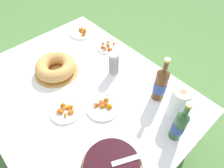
{
  "coord_description": "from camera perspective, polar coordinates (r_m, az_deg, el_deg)",
  "views": [
    {
      "loc": [
        0.8,
        -0.43,
        1.76
      ],
      "look_at": [
        0.15,
        0.17,
        0.73
      ],
      "focal_mm": 32.0,
      "sensor_mm": 36.0,
      "label": 1
    }
  ],
  "objects": [
    {
      "name": "serving_knife",
      "position": [
        1.08,
        -1.69,
        -22.37
      ],
      "size": [
        0.19,
        0.35,
        0.01
      ],
      "rotation": [
        0.0,
        0.0,
        1.12
      ],
      "color": "silver",
      "rests_on": "berry_tart"
    },
    {
      "name": "snack_plate_near",
      "position": [
        1.73,
        -1.15,
        10.68
      ],
      "size": [
        0.2,
        0.2,
        0.05
      ],
      "color": "white",
      "rests_on": "tablecloth"
    },
    {
      "name": "cup_stack",
      "position": [
        1.45,
        0.54,
        5.84
      ],
      "size": [
        0.07,
        0.07,
        0.19
      ],
      "color": "white",
      "rests_on": "tablecloth"
    },
    {
      "name": "snack_plate_far",
      "position": [
        1.91,
        -8.55,
        14.46
      ],
      "size": [
        0.23,
        0.23,
        0.06
      ],
      "color": "white",
      "rests_on": "tablecloth"
    },
    {
      "name": "bundt_cake",
      "position": [
        1.54,
        -15.82,
        4.66
      ],
      "size": [
        0.33,
        0.33,
        0.1
      ],
      "color": "tan",
      "rests_on": "tablecloth"
    },
    {
      "name": "garden_table",
      "position": [
        1.46,
        -8.79,
        -3.24
      ],
      "size": [
        1.52,
        1.18,
        0.67
      ],
      "color": "brown",
      "rests_on": "ground_plane"
    },
    {
      "name": "cider_bottle_green",
      "position": [
        1.16,
        18.67,
        -11.06
      ],
      "size": [
        0.07,
        0.07,
        0.32
      ],
      "color": "#2D562D",
      "rests_on": "tablecloth"
    },
    {
      "name": "cider_bottle_amber",
      "position": [
        1.3,
        13.72,
        -0.04
      ],
      "size": [
        0.08,
        0.08,
        0.34
      ],
      "color": "brown",
      "rests_on": "tablecloth"
    },
    {
      "name": "paper_towel_roll",
      "position": [
        1.26,
        18.48,
        -5.2
      ],
      "size": [
        0.11,
        0.11,
        0.22
      ],
      "color": "white",
      "rests_on": "tablecloth"
    },
    {
      "name": "snack_plate_right",
      "position": [
        1.3,
        -2.59,
        -6.55
      ],
      "size": [
        0.22,
        0.22,
        0.05
      ],
      "color": "white",
      "rests_on": "tablecloth"
    },
    {
      "name": "tablecloth",
      "position": [
        1.43,
        -9.0,
        -2.13
      ],
      "size": [
        1.53,
        1.19,
        0.1
      ],
      "color": "white",
      "rests_on": "garden_table"
    },
    {
      "name": "snack_plate_left",
      "position": [
        1.32,
        -13.1,
        -7.36
      ],
      "size": [
        0.21,
        0.21,
        0.05
      ],
      "color": "white",
      "rests_on": "tablecloth"
    },
    {
      "name": "berry_tart",
      "position": [
        1.11,
        -0.08,
        -22.55
      ],
      "size": [
        0.32,
        0.32,
        0.06
      ],
      "color": "#38383D",
      "rests_on": "tablecloth"
    },
    {
      "name": "ground_plane",
      "position": [
        1.98,
        -6.68,
        -14.12
      ],
      "size": [
        16.0,
        16.0,
        0.0
      ],
      "primitive_type": "plane",
      "color": "#568442"
    }
  ]
}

